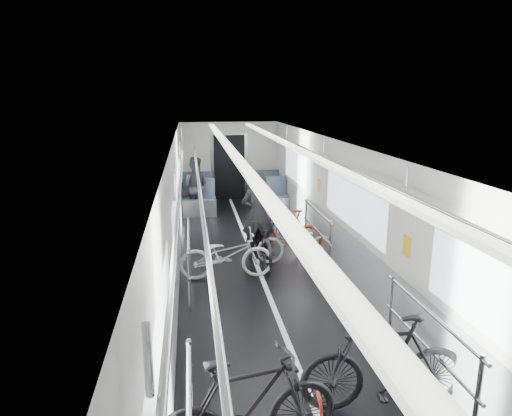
{
  "coord_description": "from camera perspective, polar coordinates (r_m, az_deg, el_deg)",
  "views": [
    {
      "loc": [
        -1.21,
        -7.14,
        3.22
      ],
      "look_at": [
        0.0,
        1.16,
        1.12
      ],
      "focal_mm": 32.0,
      "sensor_mm": 36.0,
      "label": 1
    }
  ],
  "objects": [
    {
      "name": "car_shell",
      "position": [
        9.24,
        -0.55,
        0.95
      ],
      "size": [
        3.02,
        14.01,
        2.41
      ],
      "color": "black",
      "rests_on": "ground"
    },
    {
      "name": "person_standing",
      "position": [
        9.0,
        0.23,
        -0.99
      ],
      "size": [
        0.7,
        0.51,
        1.77
      ],
      "primitive_type": "imported",
      "rotation": [
        0.0,
        0.0,
        3.01
      ],
      "color": "black",
      "rests_on": "floor"
    },
    {
      "name": "bike_left_far",
      "position": [
        8.18,
        -3.71,
        -5.86
      ],
      "size": [
        1.68,
        0.59,
        0.88
      ],
      "primitive_type": "imported",
      "rotation": [
        0.0,
        0.0,
        1.56
      ],
      "color": "silver",
      "rests_on": "floor"
    },
    {
      "name": "person_seated",
      "position": [
        12.39,
        -7.7,
        2.66
      ],
      "size": [
        0.86,
        0.72,
        1.61
      ],
      "primitive_type": "imported",
      "rotation": [
        0.0,
        0.0,
        2.99
      ],
      "color": "#28262D",
      "rests_on": "floor"
    },
    {
      "name": "bike_aisle",
      "position": [
        9.02,
        0.67,
        -3.65
      ],
      "size": [
        0.74,
        1.85,
        0.96
      ],
      "primitive_type": "imported",
      "rotation": [
        0.0,
        0.0,
        0.06
      ],
      "color": "black",
      "rests_on": "floor"
    },
    {
      "name": "bike_right_far",
      "position": [
        9.46,
        3.76,
        -2.93
      ],
      "size": [
        1.58,
        0.63,
        0.92
      ],
      "primitive_type": "imported",
      "rotation": [
        0.0,
        0.0,
        -1.7
      ],
      "color": "#AF3315",
      "rests_on": "floor"
    },
    {
      "name": "bike_right_mid",
      "position": [
        8.94,
        5.13,
        -4.33
      ],
      "size": [
        1.58,
        0.6,
        0.82
      ],
      "primitive_type": "imported",
      "rotation": [
        0.0,
        0.0,
        -1.6
      ],
      "color": "#A09FA4",
      "rests_on": "floor"
    },
    {
      "name": "bike_right_near",
      "position": [
        5.13,
        15.72,
        -18.15
      ],
      "size": [
        1.78,
        0.59,
        1.06
      ],
      "primitive_type": "imported",
      "rotation": [
        0.0,
        0.0,
        -1.62
      ],
      "color": "black",
      "rests_on": "floor"
    },
    {
      "name": "bike_left_mid",
      "position": [
        4.39,
        -1.15,
        -23.8
      ],
      "size": [
        1.82,
        0.83,
        1.05
      ],
      "primitive_type": "imported",
      "rotation": [
        0.0,
        0.0,
        1.77
      ],
      "color": "black",
      "rests_on": "floor"
    }
  ]
}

